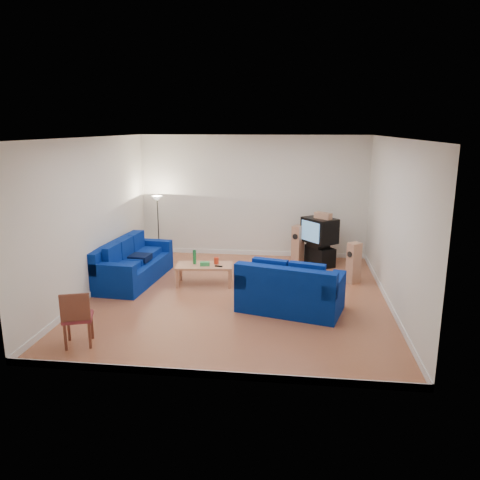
# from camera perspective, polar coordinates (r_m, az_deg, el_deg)

# --- Properties ---
(room) EXTENTS (6.01, 6.51, 3.21)m
(room) POSITION_cam_1_polar(r_m,az_deg,el_deg) (9.26, -0.30, 2.09)
(room) COLOR brown
(room) RESTS_ON ground
(sofa_three_seat) EXTENTS (1.21, 2.43, 0.91)m
(sofa_three_seat) POSITION_cam_1_polar(r_m,az_deg,el_deg) (10.83, -13.13, -3.14)
(sofa_three_seat) COLOR navy
(sofa_three_seat) RESTS_ON ground
(sofa_loveseat) EXTENTS (2.10, 1.51, 0.94)m
(sofa_loveseat) POSITION_cam_1_polar(r_m,az_deg,el_deg) (8.90, 6.06, -6.42)
(sofa_loveseat) COLOR navy
(sofa_loveseat) RESTS_ON ground
(coffee_table) EXTENTS (1.29, 0.74, 0.45)m
(coffee_table) POSITION_cam_1_polar(r_m,az_deg,el_deg) (10.33, -4.37, -3.31)
(coffee_table) COLOR tan
(coffee_table) RESTS_ON ground
(bottle) EXTENTS (0.08, 0.08, 0.31)m
(bottle) POSITION_cam_1_polar(r_m,az_deg,el_deg) (10.36, -5.56, -2.07)
(bottle) COLOR #197233
(bottle) RESTS_ON coffee_table
(tissue_box) EXTENTS (0.23, 0.15, 0.09)m
(tissue_box) POSITION_cam_1_polar(r_m,az_deg,el_deg) (10.23, -4.31, -2.92)
(tissue_box) COLOR green
(tissue_box) RESTS_ON coffee_table
(red_canister) EXTENTS (0.14, 0.14, 0.15)m
(red_canister) POSITION_cam_1_polar(r_m,az_deg,el_deg) (10.34, -2.90, -2.53)
(red_canister) COLOR red
(red_canister) RESTS_ON coffee_table
(remote) EXTENTS (0.17, 0.08, 0.02)m
(remote) POSITION_cam_1_polar(r_m,az_deg,el_deg) (10.15, -2.62, -3.21)
(remote) COLOR black
(remote) RESTS_ON coffee_table
(tv_stand) EXTENTS (0.77, 0.88, 0.47)m
(tv_stand) POSITION_cam_1_polar(r_m,az_deg,el_deg) (11.95, 9.71, -1.91)
(tv_stand) COLOR black
(tv_stand) RESTS_ON ground
(av_receiver) EXTENTS (0.59, 0.61, 0.11)m
(av_receiver) POSITION_cam_1_polar(r_m,az_deg,el_deg) (11.84, 9.51, -0.59)
(av_receiver) COLOR black
(av_receiver) RESTS_ON tv_stand
(television) EXTENTS (0.96, 0.99, 0.62)m
(television) POSITION_cam_1_polar(r_m,az_deg,el_deg) (11.81, 9.65, 1.19)
(television) COLOR black
(television) RESTS_ON av_receiver
(centre_speaker) EXTENTS (0.45, 0.41, 0.15)m
(centre_speaker) POSITION_cam_1_polar(r_m,az_deg,el_deg) (11.66, 10.09, 2.94)
(centre_speaker) COLOR tan
(centre_speaker) RESTS_ON television
(speaker_left) EXTENTS (0.33, 0.36, 0.97)m
(speaker_left) POSITION_cam_1_polar(r_m,az_deg,el_deg) (11.99, 7.05, -0.52)
(speaker_left) COLOR tan
(speaker_left) RESTS_ON ground
(speaker_right) EXTENTS (0.34, 0.34, 0.91)m
(speaker_right) POSITION_cam_1_polar(r_m,az_deg,el_deg) (10.69, 13.69, -2.72)
(speaker_right) COLOR tan
(speaker_right) RESTS_ON ground
(floor_lamp) EXTENTS (0.28, 0.28, 1.65)m
(floor_lamp) POSITION_cam_1_polar(r_m,az_deg,el_deg) (12.41, -10.03, 4.00)
(floor_lamp) COLOR black
(floor_lamp) RESTS_ON ground
(dining_chair) EXTENTS (0.56, 0.56, 0.93)m
(dining_chair) POSITION_cam_1_polar(r_m,az_deg,el_deg) (7.84, -19.26, -8.72)
(dining_chair) COLOR brown
(dining_chair) RESTS_ON ground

